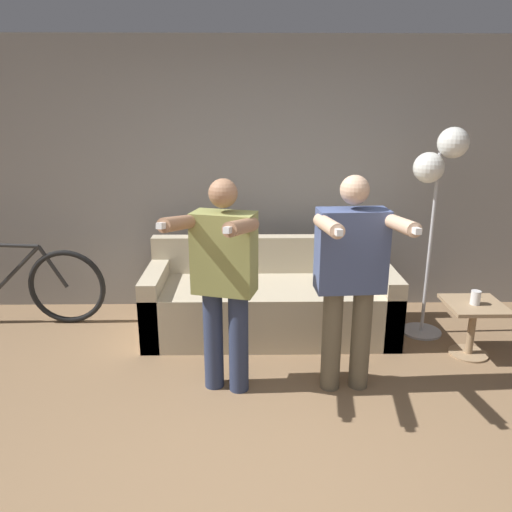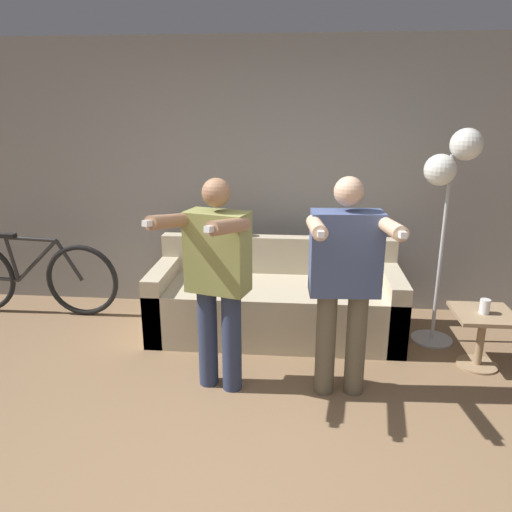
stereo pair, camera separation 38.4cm
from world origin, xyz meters
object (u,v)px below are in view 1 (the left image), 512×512
at_px(bicycle, 11,286).
at_px(floor_lamp, 439,172).
at_px(person_right, 351,271).
at_px(cat, 219,227).
at_px(couch, 270,302).
at_px(cup, 476,298).
at_px(person_left, 224,275).
at_px(side_table, 473,318).

bearing_deg(bicycle, floor_lamp, -4.00).
xyz_separation_m(person_right, floor_lamp, (0.88, 0.91, 0.55)).
xyz_separation_m(person_right, cat, (-0.97, 1.28, 0.00)).
distance_m(couch, person_right, 1.25).
xyz_separation_m(cat, floor_lamp, (1.85, -0.36, 0.55)).
height_order(cup, bicycle, bicycle).
distance_m(person_left, side_table, 2.12).
xyz_separation_m(couch, cat, (-0.46, 0.32, 0.62)).
bearing_deg(cup, couch, 163.44).
height_order(floor_lamp, cup, floor_lamp).
distance_m(cup, bicycle, 4.09).
bearing_deg(side_table, cat, 159.46).
height_order(cat, cup, cat).
bearing_deg(side_table, bicycle, 170.36).
distance_m(cat, bicycle, 2.02).
distance_m(floor_lamp, side_table, 1.22).
bearing_deg(person_left, side_table, 29.72).
height_order(person_left, cup, person_left).
xyz_separation_m(cat, side_table, (2.09, -0.78, -0.58)).
bearing_deg(person_left, bicycle, 165.78).
height_order(floor_lamp, side_table, floor_lamp).
distance_m(side_table, cup, 0.19).
xyz_separation_m(couch, person_left, (-0.36, -0.96, 0.60)).
bearing_deg(person_right, floor_lamp, 42.69).
relative_size(person_left, floor_lamp, 0.84).
bearing_deg(side_table, cup, -120.81).
bearing_deg(side_table, floor_lamp, 120.10).
height_order(couch, bicycle, couch).
bearing_deg(person_left, cat, 110.19).
relative_size(person_right, cup, 13.66).
bearing_deg(floor_lamp, cup, -61.93).
bearing_deg(floor_lamp, cat, 168.89).
distance_m(side_table, bicycle, 4.10).
xyz_separation_m(couch, person_right, (0.51, -0.96, 0.62)).
distance_m(person_right, floor_lamp, 1.38).
xyz_separation_m(cup, bicycle, (-4.03, 0.70, -0.14)).
bearing_deg(person_right, bicycle, 154.52).
xyz_separation_m(person_right, cup, (1.11, 0.48, -0.39)).
relative_size(person_left, bicycle, 0.87).
bearing_deg(couch, floor_lamp, -1.82).
bearing_deg(cup, person_right, -156.82).
height_order(couch, person_right, person_right).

